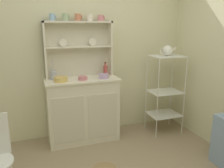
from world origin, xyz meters
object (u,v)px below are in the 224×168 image
(bowl_mixing_large, at_px, (61,79))
(cup_sky_0, at_px, (52,17))
(utensil_jar, at_px, (53,75))
(hutch_cabinet, at_px, (83,109))
(bakers_rack, at_px, (165,87))
(porcelain_teapot, at_px, (167,51))
(jam_bottle, at_px, (105,70))
(hutch_shelf_unit, at_px, (78,45))

(bowl_mixing_large, bearing_deg, cup_sky_0, 101.75)
(bowl_mixing_large, bearing_deg, utensil_jar, 116.88)
(bowl_mixing_large, bearing_deg, hutch_cabinet, 14.23)
(bakers_rack, xyz_separation_m, porcelain_teapot, (-0.00, 0.00, 0.54))
(cup_sky_0, height_order, porcelain_teapot, cup_sky_0)
(jam_bottle, height_order, utensil_jar, utensil_jar)
(bowl_mixing_large, xyz_separation_m, porcelain_teapot, (1.51, -0.08, 0.32))
(hutch_cabinet, distance_m, hutch_shelf_unit, 0.89)
(bowl_mixing_large, bearing_deg, hutch_shelf_unit, 39.40)
(jam_bottle, relative_size, porcelain_teapot, 0.81)
(jam_bottle, xyz_separation_m, utensil_jar, (-0.73, -0.01, -0.02))
(hutch_shelf_unit, relative_size, porcelain_teapot, 3.88)
(hutch_cabinet, height_order, porcelain_teapot, porcelain_teapot)
(bowl_mixing_large, distance_m, porcelain_teapot, 1.55)
(hutch_cabinet, relative_size, hutch_shelf_unit, 1.07)
(hutch_cabinet, xyz_separation_m, cup_sky_0, (-0.33, 0.12, 1.24))
(bakers_rack, height_order, jam_bottle, bakers_rack)
(utensil_jar, bearing_deg, bowl_mixing_large, -63.12)
(cup_sky_0, bearing_deg, jam_bottle, -2.96)
(bakers_rack, bearing_deg, jam_bottle, 164.58)
(jam_bottle, bearing_deg, bowl_mixing_large, -166.31)
(hutch_cabinet, xyz_separation_m, bowl_mixing_large, (-0.29, -0.07, 0.47))
(bowl_mixing_large, relative_size, porcelain_teapot, 0.74)
(cup_sky_0, distance_m, jam_bottle, 1.01)
(porcelain_teapot, bearing_deg, cup_sky_0, 170.04)
(hutch_shelf_unit, height_order, utensil_jar, hutch_shelf_unit)
(hutch_cabinet, distance_m, cup_sky_0, 1.29)
(hutch_shelf_unit, bearing_deg, cup_sky_0, -172.78)
(hutch_shelf_unit, height_order, bowl_mixing_large, hutch_shelf_unit)
(porcelain_teapot, bearing_deg, hutch_cabinet, 172.99)
(bowl_mixing_large, xyz_separation_m, jam_bottle, (0.66, 0.16, 0.05))
(bakers_rack, distance_m, porcelain_teapot, 0.54)
(utensil_jar, bearing_deg, jam_bottle, 0.60)
(bakers_rack, bearing_deg, utensil_jar, 171.80)
(bakers_rack, xyz_separation_m, cup_sky_0, (-1.55, 0.27, 0.99))
(hutch_shelf_unit, height_order, porcelain_teapot, hutch_shelf_unit)
(cup_sky_0, bearing_deg, porcelain_teapot, -9.96)
(bakers_rack, height_order, utensil_jar, bakers_rack)
(hutch_cabinet, distance_m, bakers_rack, 1.26)
(hutch_cabinet, height_order, jam_bottle, jam_bottle)
(cup_sky_0, height_order, bowl_mixing_large, cup_sky_0)
(hutch_cabinet, height_order, utensil_jar, utensil_jar)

